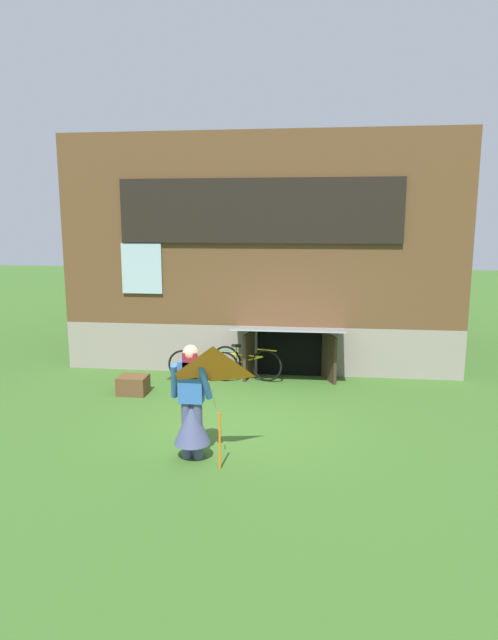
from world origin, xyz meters
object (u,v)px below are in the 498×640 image
at_px(kite, 213,377).
at_px(bicycle_yellow, 246,363).
at_px(wooden_crate, 133,385).
at_px(person, 192,411).
at_px(bicycle_green, 203,365).

relative_size(kite, bicycle_yellow, 1.08).
bearing_deg(wooden_crate, bicycle_yellow, 31.33).
bearing_deg(bicycle_yellow, wooden_crate, -133.11).
height_order(kite, bicycle_yellow, kite).
xyz_separation_m(kite, bicycle_yellow, (-0.14, 4.52, -1.01)).
xyz_separation_m(person, wooden_crate, (-1.81, 2.74, -0.53)).
height_order(bicycle_yellow, wooden_crate, bicycle_yellow).
relative_size(bicycle_yellow, bicycle_green, 1.03).
height_order(bicycle_yellow, bicycle_green, bicycle_yellow).
height_order(person, kite, kite).
distance_m(bicycle_yellow, wooden_crate, 2.44).
bearing_deg(kite, wooden_crate, 124.41).
bearing_deg(wooden_crate, bicycle_green, 42.11).
distance_m(kite, wooden_crate, 4.11).
bearing_deg(person, wooden_crate, 111.61).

